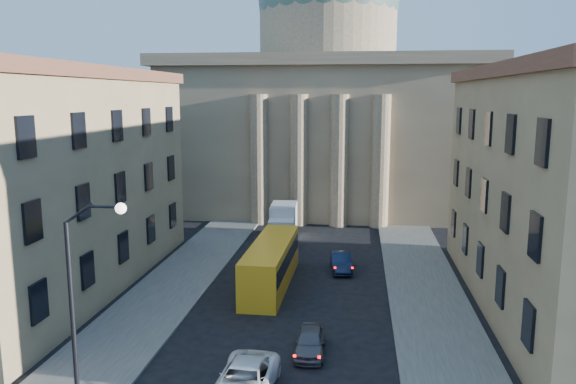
% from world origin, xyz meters
% --- Properties ---
extents(sidewalk_left, '(5.00, 60.00, 0.15)m').
position_xyz_m(sidewalk_left, '(-8.50, 18.00, 0.07)').
color(sidewalk_left, '#51504A').
rests_on(sidewalk_left, ground).
extents(sidewalk_right, '(5.00, 60.00, 0.15)m').
position_xyz_m(sidewalk_right, '(8.50, 18.00, 0.07)').
color(sidewalk_right, '#51504A').
rests_on(sidewalk_right, ground).
extents(church, '(68.02, 28.76, 36.60)m').
position_xyz_m(church, '(0.00, 55.47, 11.88)').
color(church, '#7C644C').
rests_on(church, ground).
extents(building_left, '(11.60, 26.60, 14.70)m').
position_xyz_m(building_left, '(-17.00, 22.00, 7.42)').
color(building_left, tan).
rests_on(building_left, ground).
extents(street_lamp, '(2.62, 0.44, 8.83)m').
position_xyz_m(street_lamp, '(-6.97, 8.00, 5.29)').
color(street_lamp, black).
rests_on(street_lamp, ground).
extents(car_left_mid, '(2.65, 5.32, 1.45)m').
position_xyz_m(car_left_mid, '(-0.80, 9.76, 0.72)').
color(car_left_mid, white).
rests_on(car_left_mid, ground).
extents(car_right_far, '(1.56, 3.73, 1.26)m').
position_xyz_m(car_right_far, '(1.66, 14.29, 0.63)').
color(car_right_far, '#505055').
rests_on(car_right_far, ground).
extents(car_right_distant, '(1.85, 4.19, 1.34)m').
position_xyz_m(car_right_distant, '(2.78, 28.17, 0.67)').
color(car_right_distant, '#0D1A32').
rests_on(car_right_distant, ground).
extents(city_bus, '(2.65, 10.73, 3.01)m').
position_xyz_m(city_bus, '(-1.89, 24.25, 1.62)').
color(city_bus, gold).
rests_on(city_bus, ground).
extents(box_truck, '(2.52, 5.79, 3.12)m').
position_xyz_m(box_truck, '(-2.72, 36.55, 1.48)').
color(box_truck, silver).
rests_on(box_truck, ground).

